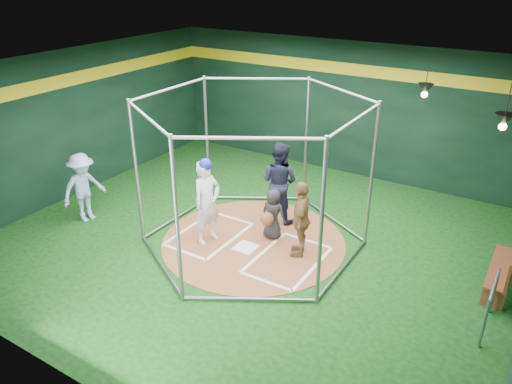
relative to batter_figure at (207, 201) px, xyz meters
The scene contains 15 objects.
room_shell 1.25m from the batter_figure, 30.27° to the left, with size 10.10×9.10×3.53m.
clay_disc 1.31m from the batter_figure, 29.85° to the left, with size 3.80×3.80×0.01m, color #965836.
home_plate 1.22m from the batter_figure, 11.44° to the left, with size 0.43×0.43×0.01m, color white.
batter_box_left 0.94m from the batter_figure, 123.66° to the left, with size 1.17×1.77×0.01m.
batter_box_right 1.99m from the batter_figure, ahead, with size 1.17×1.77×0.01m.
batting_cage 1.10m from the batter_figure, 29.85° to the left, with size 4.05×4.67×3.00m.
pendant_lamp_near 5.37m from the batter_figure, 53.49° to the left, with size 0.34×0.34×0.90m.
pendant_lamp_far 5.70m from the batter_figure, 27.13° to the left, with size 0.34×0.34×0.90m.
batter_figure is the anchor object (origin of this frame).
visitor_leopard 1.92m from the batter_figure, 16.78° to the left, with size 0.91×0.38×1.55m, color #AD894A.
catcher_figure 1.38m from the batter_figure, 37.31° to the left, with size 0.54×0.57×1.09m.
umpire 1.78m from the batter_figure, 64.87° to the left, with size 0.88×0.69×1.81m, color black.
bystander_blue 2.96m from the batter_figure, 166.84° to the right, with size 1.02×0.59×1.58m, color #95A3C5.
dugout_bench 5.64m from the batter_figure, 15.10° to the left, with size 0.37×1.60×0.94m.
steel_railing 5.37m from the batter_figure, ahead, with size 0.05×1.01×0.87m.
Camera 1 is at (4.75, -7.57, 5.35)m, focal length 35.00 mm.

